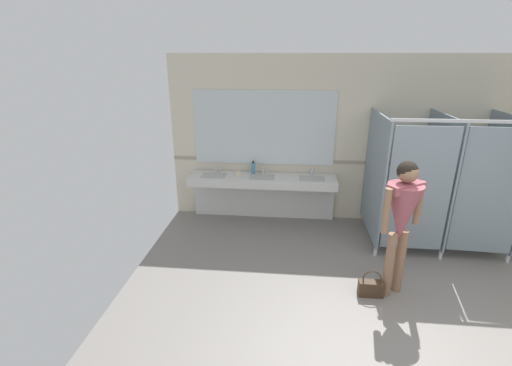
# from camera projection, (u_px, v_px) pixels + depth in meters

# --- Properties ---
(ground_plane) EXTENTS (7.42, 6.68, 0.10)m
(ground_plane) POSITION_uv_depth(u_px,v_px,m) (447.00, 354.00, 3.64)
(ground_plane) COLOR gray
(wall_back) EXTENTS (7.42, 0.12, 2.81)m
(wall_back) POSITION_uv_depth(u_px,v_px,m) (389.00, 142.00, 6.05)
(wall_back) COLOR beige
(wall_back) RESTS_ON ground_plane
(wall_back_tile_band) EXTENTS (7.42, 0.01, 0.06)m
(wall_back_tile_band) POSITION_uv_depth(u_px,v_px,m) (387.00, 163.00, 6.11)
(wall_back_tile_band) COLOR #9E937F
(wall_back_tile_band) RESTS_ON wall_back
(vanity_counter) EXTENTS (2.49, 0.52, 0.95)m
(vanity_counter) POSITION_uv_depth(u_px,v_px,m) (263.00, 187.00, 6.27)
(vanity_counter) COLOR silver
(vanity_counter) RESTS_ON ground_plane
(mirror_panel) EXTENTS (2.39, 0.02, 1.25)m
(mirror_panel) POSITION_uv_depth(u_px,v_px,m) (264.00, 128.00, 6.10)
(mirror_panel) COLOR silver
(mirror_panel) RESTS_ON wall_back
(bathroom_stalls) EXTENTS (1.90, 1.31, 2.02)m
(bathroom_stalls) POSITION_uv_depth(u_px,v_px,m) (442.00, 181.00, 5.25)
(bathroom_stalls) COLOR gray
(bathroom_stalls) RESTS_ON ground_plane
(person_standing) EXTENTS (0.55, 0.55, 1.70)m
(person_standing) POSITION_uv_depth(u_px,v_px,m) (402.00, 213.00, 4.13)
(person_standing) COLOR #8C664C
(person_standing) RESTS_ON ground_plane
(handbag) EXTENTS (0.30, 0.12, 0.35)m
(handbag) POSITION_uv_depth(u_px,v_px,m) (371.00, 288.00, 4.40)
(handbag) COLOR #3F2D1E
(handbag) RESTS_ON ground_plane
(soap_dispenser) EXTENTS (0.07, 0.07, 0.23)m
(soap_dispenser) POSITION_uv_depth(u_px,v_px,m) (253.00, 168.00, 6.24)
(soap_dispenser) COLOR teal
(soap_dispenser) RESTS_ON vanity_counter
(paper_cup) EXTENTS (0.07, 0.07, 0.10)m
(paper_cup) POSITION_uv_depth(u_px,v_px,m) (238.00, 174.00, 6.09)
(paper_cup) COLOR beige
(paper_cup) RESTS_ON vanity_counter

